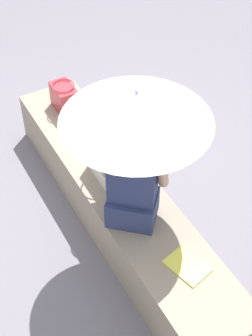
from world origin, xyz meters
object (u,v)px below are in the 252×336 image
Objects in this scene: parasol at (136,107)px; magazine at (187,266)px; handbag_black at (103,162)px; person_seated at (133,180)px; tote_bag_canvas at (64,97)px.

parasol reaches higher than magazine.
parasol is 3.45× the size of handbag_black.
person_seated is at bearing -1.56° from handbag_black.
handbag_black is at bearing -175.34° from parasol.
parasol reaches higher than person_seated.
person_seated is 3.21× the size of magazine.
person_seated is at bearing -3.78° from tote_bag_canvas.
magazine is (0.60, 0.06, -0.94)m from parasol.
person_seated reaches higher than tote_bag_canvas.
parasol is 1.56m from tote_bag_canvas.
parasol is (-0.05, 0.05, 0.56)m from person_seated.
person_seated is 0.83× the size of parasol.
magazine is at bearing 11.36° from person_seated.
person_seated is 1.41m from tote_bag_canvas.
handbag_black is 1.13× the size of magazine.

